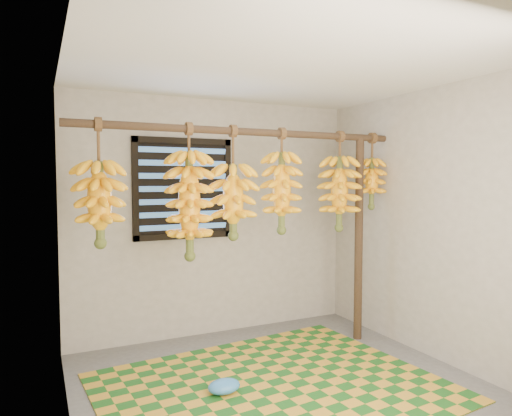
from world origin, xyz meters
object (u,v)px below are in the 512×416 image
support_post (359,239)px  banana_bunch_e (339,193)px  woven_mat (273,387)px  banana_bunch_f (372,183)px  banana_bunch_a (100,204)px  banana_bunch_d (282,192)px  plastic_bag (224,386)px  banana_bunch_c (233,201)px  banana_bunch_b (189,205)px

support_post → banana_bunch_e: size_ratio=2.12×
woven_mat → banana_bunch_f: 2.19m
banana_bunch_a → banana_bunch_d: 1.56m
banana_bunch_e → banana_bunch_f: same height
plastic_bag → banana_bunch_a: size_ratio=0.26×
support_post → banana_bunch_c: bearing=180.0°
woven_mat → banana_bunch_c: banana_bunch_c is taller
banana_bunch_a → banana_bunch_d: size_ratio=1.03×
plastic_bag → banana_bunch_a: 1.65m
banana_bunch_e → support_post: bearing=-0.0°
woven_mat → banana_bunch_e: 1.88m
banana_bunch_b → banana_bunch_e: size_ratio=1.18×
banana_bunch_a → banana_bunch_f: size_ratio=1.28×
banana_bunch_a → banana_bunch_f: 2.59m
banana_bunch_b → banana_bunch_d: size_ratio=1.19×
banana_bunch_c → banana_bunch_a: bearing=180.0°
banana_bunch_a → banana_bunch_f: (2.58, 0.00, 0.15)m
support_post → banana_bunch_a: banana_bunch_a is taller
banana_bunch_d → banana_bunch_e: same height
banana_bunch_a → plastic_bag: bearing=-34.4°
woven_mat → banana_bunch_f: banana_bunch_f is taller
banana_bunch_c → banana_bunch_e: bearing=0.0°
banana_bunch_b → banana_bunch_e: (1.49, 0.00, 0.08)m
woven_mat → banana_bunch_b: banana_bunch_b is taller
banana_bunch_a → banana_bunch_c: 1.09m
support_post → plastic_bag: (-1.65, -0.54, -0.94)m
support_post → banana_bunch_d: 0.99m
woven_mat → plastic_bag: 0.39m
support_post → banana_bunch_b: banana_bunch_b is taller
banana_bunch_d → banana_bunch_c: bearing=180.0°
banana_bunch_e → banana_bunch_f: size_ratio=1.26×
plastic_bag → banana_bunch_d: bearing=34.7°
banana_bunch_c → banana_bunch_e: (1.11, 0.00, 0.06)m
banana_bunch_e → banana_bunch_d: bearing=-180.0°
banana_bunch_d → banana_bunch_b: bearing=180.0°
banana_bunch_e → plastic_bag: bearing=-159.1°
banana_bunch_a → banana_bunch_f: same height
banana_bunch_d → banana_bunch_f: same height
support_post → banana_bunch_a: (-2.43, 0.00, 0.41)m
plastic_bag → banana_bunch_b: bearing=99.0°
plastic_bag → support_post: bearing=18.1°
support_post → woven_mat: bearing=-154.7°
banana_bunch_c → banana_bunch_e: same height
banana_bunch_a → banana_bunch_c: size_ratio=1.00×
banana_bunch_a → banana_bunch_c: bearing=0.0°
banana_bunch_a → banana_bunch_e: same height
banana_bunch_d → banana_bunch_e: bearing=0.0°
banana_bunch_b → plastic_bag: bearing=-81.0°
banana_bunch_d → banana_bunch_f: bearing=0.0°
banana_bunch_e → woven_mat: bearing=-149.8°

